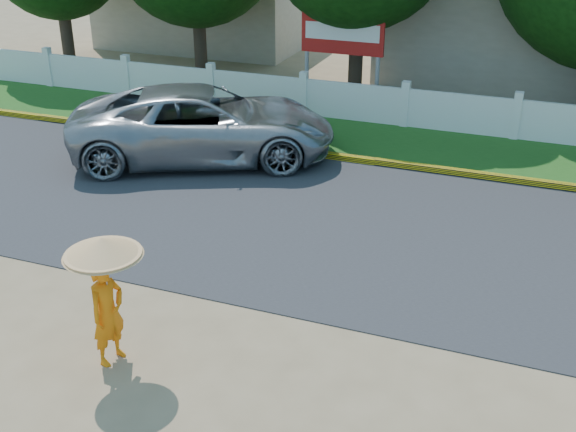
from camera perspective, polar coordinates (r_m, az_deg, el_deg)
name	(u,v)px	position (r m, az deg, el deg)	size (l,w,h in m)	color
ground	(241,346)	(11.14, -3.72, -10.23)	(120.00, 120.00, 0.00)	#9E8460
road	(331,224)	(14.76, 3.45, -0.61)	(60.00, 7.00, 0.02)	#38383A
grass_verge	(391,142)	(19.45, 8.17, 5.79)	(60.00, 3.50, 0.03)	#2D601E
curb	(375,162)	(17.87, 6.92, 4.28)	(40.00, 0.18, 0.16)	yellow
fence	(405,108)	(20.63, 9.21, 8.44)	(40.00, 0.10, 1.10)	silver
building_near	(538,32)	(26.65, 19.12, 13.58)	(10.00, 6.00, 3.20)	#B7AD99
building_far	(207,10)	(30.93, -6.39, 15.88)	(8.00, 5.00, 2.80)	#B7AD99
vehicle	(204,124)	(18.03, -6.69, 7.24)	(2.97, 6.44, 1.79)	#979A9F
monk_with_parasol	(105,283)	(10.44, -14.25, -5.12)	(1.11, 1.11, 2.02)	orange
billboard	(342,37)	(21.79, 4.32, 13.92)	(2.50, 0.13, 2.95)	gray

